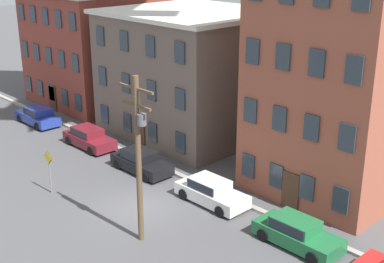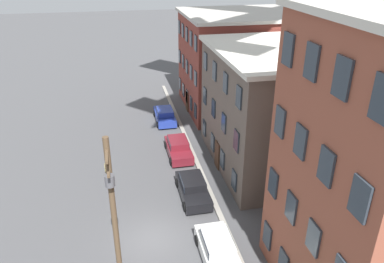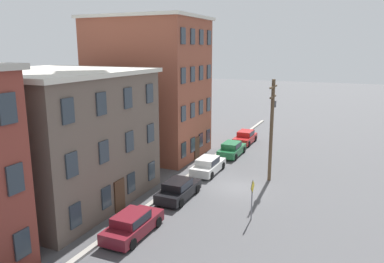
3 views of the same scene
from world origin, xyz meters
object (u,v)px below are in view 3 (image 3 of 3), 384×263
at_px(car_red, 245,137).
at_px(caution_sign, 252,194).
at_px(car_white, 208,165).
at_px(car_green, 232,149).
at_px(utility_pole, 272,125).
at_px(car_black, 178,189).
at_px(car_maroon, 132,223).

height_order(car_red, caution_sign, caution_sign).
height_order(car_white, caution_sign, caution_sign).
distance_m(car_white, car_green, 6.07).
bearing_deg(utility_pole, car_red, 25.16).
bearing_deg(car_white, car_green, -2.16).
bearing_deg(car_green, caution_sign, -157.12).
bearing_deg(car_green, car_black, 179.43).
relative_size(car_red, caution_sign, 1.64).
height_order(car_black, caution_sign, caution_sign).
bearing_deg(utility_pole, car_black, 141.59).
xyz_separation_m(car_black, car_red, (17.92, 0.05, 0.00)).
bearing_deg(car_black, car_red, 0.15).
distance_m(car_white, caution_sign, 9.58).
bearing_deg(car_green, car_maroon, 179.48).
bearing_deg(car_maroon, car_green, -0.52).
xyz_separation_m(car_white, utility_pole, (0.40, -5.36, 3.99)).
bearing_deg(caution_sign, car_green, 22.88).
bearing_deg(caution_sign, car_red, 17.06).
bearing_deg(car_red, car_white, 179.71).
relative_size(caution_sign, utility_pole, 0.32).
bearing_deg(utility_pole, car_maroon, 157.36).
distance_m(car_maroon, car_green, 18.37).
bearing_deg(utility_pole, caution_sign, -175.83).
distance_m(car_green, car_red, 5.62).
relative_size(car_black, car_green, 1.00).
distance_m(car_maroon, utility_pole, 14.33).
relative_size(car_white, utility_pole, 0.52).
relative_size(car_black, caution_sign, 1.64).
bearing_deg(car_white, car_red, -0.29).
bearing_deg(car_white, utility_pole, -85.75).
xyz_separation_m(car_maroon, utility_pole, (12.70, -5.30, 3.99)).
bearing_deg(car_black, utility_pole, -38.41).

